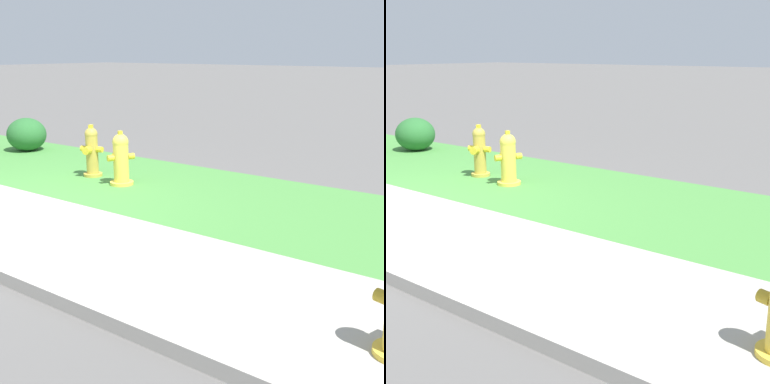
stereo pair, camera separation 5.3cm
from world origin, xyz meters
The scene contains 4 objects.
grass_verge centered at (0.00, 2.30, 0.00)m, with size 18.00×2.78×0.01m, color #47893D.
fire_hydrant_far_end centered at (0.21, 2.01, 0.38)m, with size 0.39×0.40×0.79m.
fire_hydrant_mid_block centered at (-0.53, 2.12, 0.39)m, with size 0.38×0.35×0.80m.
shrub_bush_far_verge centered at (-3.18, 2.86, 0.32)m, with size 0.75×0.75×0.64m.
Camera 2 is at (5.62, -3.35, 1.89)m, focal length 50.00 mm.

